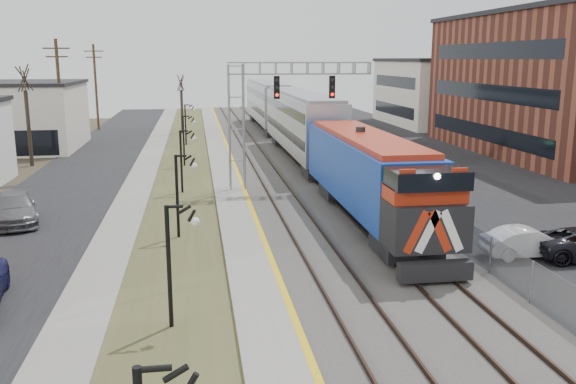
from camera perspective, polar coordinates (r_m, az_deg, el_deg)
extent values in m
cube|color=black|center=(46.78, -18.92, 1.45)|extent=(7.00, 120.00, 0.04)
cube|color=gray|center=(46.18, -13.43, 1.68)|extent=(2.00, 120.00, 0.08)
cube|color=#414826|center=(46.02, -9.70, 1.79)|extent=(4.00, 120.00, 0.06)
cube|color=gray|center=(46.04, -5.97, 2.02)|extent=(2.00, 120.00, 0.24)
cube|color=#595651|center=(46.54, 0.19, 2.17)|extent=(8.00, 120.00, 0.20)
cube|color=black|center=(49.80, 13.98, 2.38)|extent=(16.00, 120.00, 0.04)
cube|color=gold|center=(46.07, -4.88, 2.20)|extent=(0.24, 120.00, 0.01)
cube|color=#2D2119|center=(46.17, -3.18, 2.29)|extent=(0.08, 120.00, 0.15)
cube|color=#2D2119|center=(46.33, -1.33, 2.34)|extent=(0.08, 120.00, 0.15)
cube|color=#2D2119|center=(46.62, 1.11, 2.41)|extent=(0.08, 120.00, 0.15)
cube|color=#2D2119|center=(46.90, 2.91, 2.45)|extent=(0.08, 120.00, 0.15)
cube|color=#13399D|center=(30.69, 7.68, 1.24)|extent=(3.00, 17.00, 4.25)
cube|color=black|center=(23.22, 13.59, -7.20)|extent=(2.80, 0.50, 0.70)
cube|color=#A2A6AC|center=(50.21, 1.20, 6.28)|extent=(3.00, 22.00, 5.33)
cube|color=#A2A6AC|center=(72.69, -1.90, 8.16)|extent=(3.00, 22.00, 5.33)
cube|color=gray|center=(38.58, -4.84, 5.87)|extent=(1.00, 1.00, 8.00)
cube|color=gray|center=(38.82, 1.08, 11.50)|extent=(9.00, 0.80, 0.80)
cube|color=black|center=(38.18, -1.06, 9.76)|extent=(0.35, 0.25, 1.40)
cube|color=black|center=(38.80, 4.14, 9.77)|extent=(0.35, 0.25, 1.40)
cylinder|color=black|center=(19.35, -11.07, -7.00)|extent=(0.14, 0.14, 4.00)
cylinder|color=black|center=(28.97, -10.32, -0.47)|extent=(0.14, 0.14, 4.00)
cylinder|color=black|center=(38.79, -9.96, 2.78)|extent=(0.14, 0.14, 4.00)
cylinder|color=black|center=(48.68, -9.73, 4.71)|extent=(0.14, 0.14, 4.00)
cylinder|color=black|center=(60.59, -9.56, 6.19)|extent=(0.14, 0.14, 4.00)
cylinder|color=#4C3823|center=(56.53, -20.55, 8.21)|extent=(0.28, 0.28, 10.00)
cylinder|color=#4C3823|center=(76.19, -17.53, 9.29)|extent=(0.28, 0.28, 10.00)
cube|color=gray|center=(47.24, 5.24, 3.13)|extent=(0.04, 120.00, 1.60)
cube|color=beige|center=(63.10, -25.32, 6.34)|extent=(14.00, 12.00, 6.00)
cube|color=brown|center=(60.19, 24.98, 9.01)|extent=(16.00, 26.00, 12.00)
cube|color=beige|center=(82.31, 15.22, 8.92)|extent=(16.00, 18.00, 8.00)
cylinder|color=#382D23|center=(52.17, -23.09, 5.48)|extent=(0.30, 0.30, 5.95)
cylinder|color=#382D23|center=(70.52, -9.89, 7.40)|extent=(0.30, 0.30, 4.90)
imported|color=silver|center=(28.01, 21.53, -4.47)|extent=(3.90, 1.41, 1.28)
imported|color=navy|center=(41.79, 11.35, 1.56)|extent=(5.01, 3.04, 1.36)
imported|color=slate|center=(41.96, 12.71, 1.59)|extent=(4.28, 2.00, 1.42)
imported|color=#0C3E20|center=(55.25, 8.10, 4.30)|extent=(4.51, 2.76, 1.40)
imported|color=slate|center=(34.45, -24.23, -1.46)|extent=(3.52, 5.58, 1.51)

